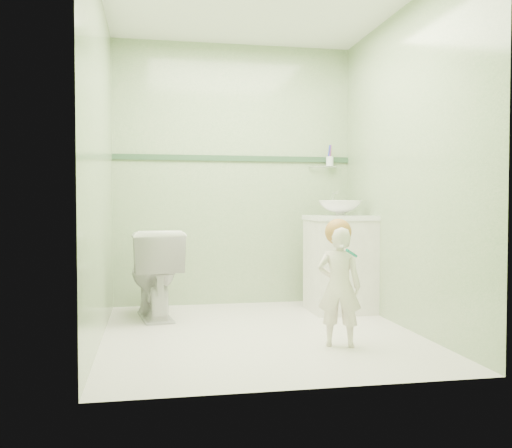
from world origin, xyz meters
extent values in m
plane|color=silver|center=(0.00, 0.00, 0.00)|extent=(2.50, 2.50, 0.00)
cube|color=#8DAF7C|center=(0.00, 1.25, 1.20)|extent=(2.20, 0.04, 2.40)
cube|color=#8DAF7C|center=(0.00, -1.25, 1.20)|extent=(2.20, 0.04, 2.40)
cube|color=#8DAF7C|center=(-1.10, 0.00, 1.20)|extent=(0.04, 2.50, 2.40)
cube|color=#8DAF7C|center=(1.10, 0.00, 1.20)|extent=(0.04, 2.50, 2.40)
cube|color=#2E5035|center=(0.00, 1.24, 1.35)|extent=(2.20, 0.02, 0.05)
cube|color=silver|center=(0.84, 0.70, 0.40)|extent=(0.52, 0.50, 0.80)
cube|color=white|center=(0.84, 0.70, 0.81)|extent=(0.54, 0.52, 0.04)
imported|color=white|center=(0.84, 0.70, 0.89)|extent=(0.37, 0.37, 0.13)
cylinder|color=silver|center=(0.84, 0.90, 0.95)|extent=(0.03, 0.03, 0.18)
cylinder|color=silver|center=(0.84, 0.85, 1.03)|extent=(0.02, 0.12, 0.02)
cylinder|color=silver|center=(0.84, 1.20, 1.28)|extent=(0.26, 0.02, 0.02)
cylinder|color=silver|center=(0.90, 1.18, 1.33)|extent=(0.07, 0.07, 0.09)
cylinder|color=#B9394D|center=(0.91, 1.19, 1.40)|extent=(0.01, 0.01, 0.17)
cylinder|color=#B9394D|center=(0.90, 1.18, 1.40)|extent=(0.01, 0.01, 0.17)
cylinder|color=#6E3B9F|center=(0.90, 1.16, 1.40)|extent=(0.01, 0.01, 0.17)
cylinder|color=blue|center=(0.89, 1.17, 1.40)|extent=(0.01, 0.01, 0.17)
imported|color=white|center=(-0.74, 0.70, 0.36)|extent=(0.50, 0.76, 0.72)
imported|color=beige|center=(0.44, -0.45, 0.39)|extent=(0.33, 0.28, 0.78)
sphere|color=#AA7333|center=(0.44, -0.43, 0.75)|extent=(0.17, 0.17, 0.17)
cylinder|color=#0B7C64|center=(0.47, -0.60, 0.62)|extent=(0.11, 0.11, 0.06)
cube|color=white|center=(0.43, -0.53, 0.66)|extent=(0.03, 0.03, 0.02)
camera|label=1|loc=(-0.77, -3.96, 0.93)|focal=39.77mm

